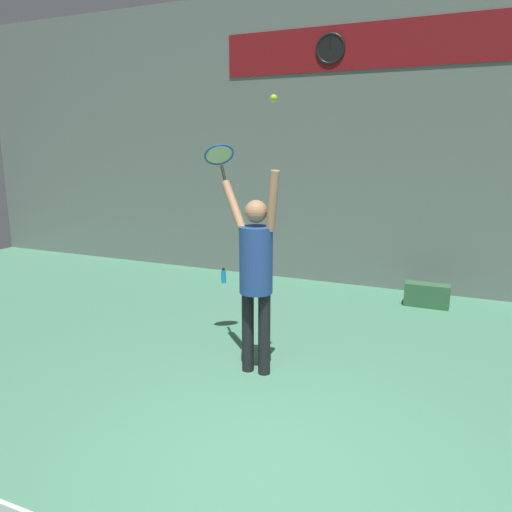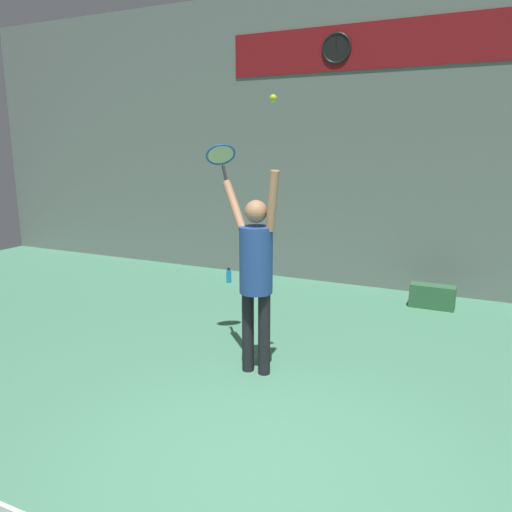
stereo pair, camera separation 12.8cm
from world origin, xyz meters
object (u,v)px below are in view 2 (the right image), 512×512
Objects in this scene: tennis_player at (256,268)px; equipment_bag at (432,296)px; water_bottle at (229,276)px; tennis_racket at (221,156)px; scoreboard_clock at (336,48)px; tennis_ball at (273,98)px.

equipment_bag is (1.48, 3.13, -0.98)m from tennis_player.
water_bottle is (-1.99, 3.08, -1.04)m from tennis_player.
water_bottle is 0.41× the size of equipment_bag.
equipment_bag reaches higher than water_bottle.
tennis_player is 5.04× the size of tennis_racket.
tennis_ball is at bearing -81.40° from scoreboard_clock.
tennis_racket is at bearing 145.29° from tennis_player.
scoreboard_clock is 3.81m from tennis_racket.
scoreboard_clock is at bearing 98.60° from tennis_ball.
tennis_player is 3.60m from equipment_bag.
water_bottle is at bearing -179.10° from equipment_bag.
equipment_bag is (2.12, 2.69, -2.11)m from tennis_racket.
scoreboard_clock reaches higher than tennis_racket.
scoreboard_clock is at bearing 158.60° from equipment_bag.
scoreboard_clock is at bearing 95.38° from tennis_player.
scoreboard_clock is at bearing 85.30° from tennis_racket.
equipment_bag is at bearing 0.90° from water_bottle.
tennis_ball is at bearing -27.92° from tennis_player.
water_bottle is at bearing 122.90° from tennis_player.
equipment_bag is at bearing 69.15° from tennis_ball.
tennis_player is at bearing -84.62° from scoreboard_clock.
scoreboard_clock is 4.78m from tennis_player.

